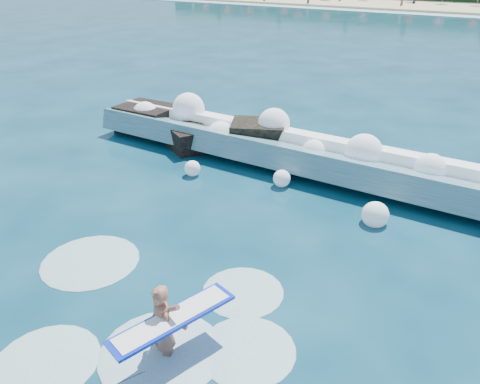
% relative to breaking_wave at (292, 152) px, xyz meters
% --- Properties ---
extents(ground, '(200.00, 200.00, 0.00)m').
position_rel_breaking_wave_xyz_m(ground, '(-0.65, -7.18, -0.54)').
color(ground, '#072E3E').
rests_on(ground, ground).
extents(breaking_wave, '(17.78, 2.78, 1.53)m').
position_rel_breaking_wave_xyz_m(breaking_wave, '(0.00, 0.00, 0.00)').
color(breaking_wave, '#33707F').
rests_on(breaking_wave, ground).
extents(rock_cluster, '(8.38, 3.58, 1.51)m').
position_rel_breaking_wave_xyz_m(rock_cluster, '(-4.88, 0.02, -0.06)').
color(rock_cluster, black).
rests_on(rock_cluster, ground).
extents(surfer_with_board, '(1.37, 3.07, 1.95)m').
position_rel_breaking_wave_xyz_m(surfer_with_board, '(2.25, -10.23, 0.19)').
color(surfer_with_board, '#9A5C48').
rests_on(surfer_with_board, ground).
extents(wave_spray, '(15.88, 4.59, 2.12)m').
position_rel_breaking_wave_xyz_m(wave_spray, '(-0.47, -0.02, 0.45)').
color(wave_spray, white).
rests_on(wave_spray, ground).
extents(surf_foam, '(9.08, 6.10, 0.13)m').
position_rel_breaking_wave_xyz_m(surf_foam, '(1.31, -9.74, -0.54)').
color(surf_foam, silver).
rests_on(surf_foam, ground).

